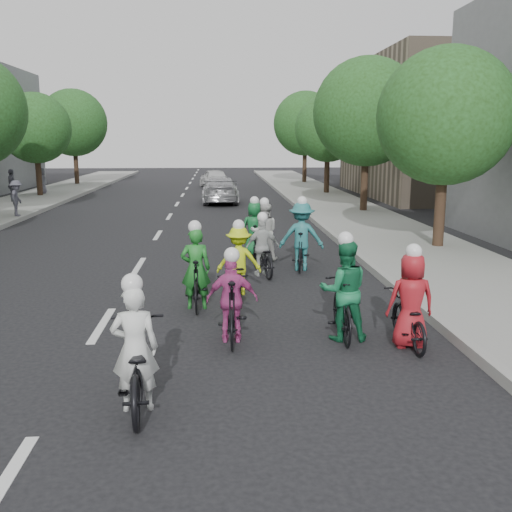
{
  "coord_description": "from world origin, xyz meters",
  "views": [
    {
      "loc": [
        2.12,
        -10.05,
        3.3
      ],
      "look_at": [
        2.89,
        1.2,
        1.0
      ],
      "focal_mm": 40.0,
      "sensor_mm": 36.0,
      "label": 1
    }
  ],
  "objects": [
    {
      "name": "tree_l_4",
      "position": [
        -8.2,
        24.0,
        3.96
      ],
      "size": [
        4.0,
        4.0,
        5.97
      ],
      "color": "black",
      "rests_on": "ground"
    },
    {
      "name": "cyclist_9",
      "position": [
        3.18,
        6.2,
        0.64
      ],
      "size": [
        0.77,
        1.55,
        1.73
      ],
      "rotation": [
        0.0,
        0.0,
        3.15
      ],
      "color": "black",
      "rests_on": "ground"
    },
    {
      "name": "tree_r_1",
      "position": [
        8.8,
        15.6,
        4.52
      ],
      "size": [
        4.8,
        4.8,
        6.93
      ],
      "color": "black",
      "rests_on": "ground"
    },
    {
      "name": "cyclist_2",
      "position": [
        2.57,
        2.03,
        0.6
      ],
      "size": [
        0.98,
        1.63,
        1.64
      ],
      "rotation": [
        0.0,
        0.0,
        3.11
      ],
      "color": "black",
      "rests_on": "ground"
    },
    {
      "name": "spectator_0",
      "position": [
        -6.3,
        14.5,
        0.9
      ],
      "size": [
        0.66,
        1.03,
        1.51
      ],
      "primitive_type": "imported",
      "rotation": [
        0.0,
        0.0,
        1.67
      ],
      "color": "#4E4D5A",
      "rests_on": "sidewalk_left"
    },
    {
      "name": "cyclist_4",
      "position": [
        5.2,
        -1.38,
        0.59
      ],
      "size": [
        0.76,
        1.65,
        1.7
      ],
      "rotation": [
        0.0,
        0.0,
        3.13
      ],
      "color": "black",
      "rests_on": "ground"
    },
    {
      "name": "tree_r_3",
      "position": [
        8.8,
        33.6,
        4.52
      ],
      "size": [
        4.8,
        4.8,
        6.93
      ],
      "color": "black",
      "rests_on": "ground"
    },
    {
      "name": "spectator_2",
      "position": [
        -8.38,
        25.14,
        0.91
      ],
      "size": [
        0.67,
        0.85,
        1.52
      ],
      "primitive_type": "imported",
      "rotation": [
        0.0,
        0.0,
        1.85
      ],
      "color": "#575563",
      "rests_on": "sidewalk_left"
    },
    {
      "name": "bldg_se",
      "position": [
        16.0,
        24.0,
        4.0
      ],
      "size": [
        10.0,
        14.0,
        8.0
      ],
      "primitive_type": "cube",
      "color": "gray",
      "rests_on": "ground"
    },
    {
      "name": "tree_l_5",
      "position": [
        -8.2,
        33.0,
        4.52
      ],
      "size": [
        4.8,
        4.8,
        6.93
      ],
      "color": "black",
      "rests_on": "ground"
    },
    {
      "name": "tree_r_2",
      "position": [
        8.8,
        24.6,
        3.96
      ],
      "size": [
        4.0,
        4.0,
        5.97
      ],
      "color": "black",
      "rests_on": "ground"
    },
    {
      "name": "spectator_1",
      "position": [
        -8.55,
        20.49,
        0.99
      ],
      "size": [
        0.66,
        1.06,
        1.68
      ],
      "primitive_type": "imported",
      "rotation": [
        0.0,
        0.0,
        1.84
      ],
      "color": "#4A4A56",
      "rests_on": "sidewalk_left"
    },
    {
      "name": "cyclist_6",
      "position": [
        3.41,
        5.62,
        0.62
      ],
      "size": [
        0.8,
        1.8,
        1.75
      ],
      "rotation": [
        0.0,
        0.0,
        3.1
      ],
      "color": "black",
      "rests_on": "ground"
    },
    {
      "name": "follow_car_lead",
      "position": [
        2.28,
        20.5,
        0.68
      ],
      "size": [
        1.93,
        4.72,
        1.37
      ],
      "primitive_type": "imported",
      "rotation": [
        0.0,
        0.0,
        3.14
      ],
      "color": "#ADAEB2",
      "rests_on": "ground"
    },
    {
      "name": "tree_r_0",
      "position": [
        8.8,
        6.6,
        3.96
      ],
      "size": [
        4.0,
        4.0,
        5.97
      ],
      "color": "black",
      "rests_on": "ground"
    },
    {
      "name": "curb_right",
      "position": [
        6.05,
        10.0,
        0.09
      ],
      "size": [
        0.18,
        80.0,
        0.18
      ],
      "primitive_type": "cube",
      "color": "#999993",
      "rests_on": "ground"
    },
    {
      "name": "ground",
      "position": [
        0.0,
        0.0,
        0.0
      ],
      "size": [
        120.0,
        120.0,
        0.0
      ],
      "primitive_type": "plane",
      "color": "black",
      "rests_on": "ground"
    },
    {
      "name": "cyclist_8",
      "position": [
        3.21,
        3.74,
        0.55
      ],
      "size": [
        0.92,
        1.81,
        1.58
      ],
      "rotation": [
        0.0,
        0.0,
        3.33
      ],
      "color": "black",
      "rests_on": "ground"
    },
    {
      "name": "cyclist_3",
      "position": [
        2.34,
        -0.92,
        0.61
      ],
      "size": [
        0.86,
        1.82,
        1.6
      ],
      "rotation": [
        0.0,
        0.0,
        3.11
      ],
      "color": "black",
      "rests_on": "ground"
    },
    {
      "name": "cyclist_7",
      "position": [
        4.26,
        4.26,
        0.74
      ],
      "size": [
        1.23,
        1.75,
        1.91
      ],
      "rotation": [
        0.0,
        0.0,
        2.97
      ],
      "color": "black",
      "rests_on": "ground"
    },
    {
      "name": "cyclist_1",
      "position": [
        4.2,
        -0.96,
        0.69
      ],
      "size": [
        0.85,
        1.74,
        1.84
      ],
      "rotation": [
        0.0,
        0.0,
        3.09
      ],
      "color": "black",
      "rests_on": "ground"
    },
    {
      "name": "follow_car_trail",
      "position": [
        1.89,
        30.12,
        0.67
      ],
      "size": [
        2.29,
        4.14,
        1.33
      ],
      "primitive_type": "imported",
      "rotation": [
        0.0,
        0.0,
        3.33
      ],
      "color": "silver",
      "rests_on": "ground"
    },
    {
      "name": "cyclist_0",
      "position": [
        1.09,
        -3.28,
        0.58
      ],
      "size": [
        0.85,
        2.01,
        1.74
      ],
      "rotation": [
        0.0,
        0.0,
        3.23
      ],
      "color": "black",
      "rests_on": "ground"
    },
    {
      "name": "sidewalk_right",
      "position": [
        8.0,
        10.0,
        0.07
      ],
      "size": [
        4.0,
        80.0,
        0.15
      ],
      "primitive_type": "cube",
      "color": "gray",
      "rests_on": "ground"
    },
    {
      "name": "cyclist_5",
      "position": [
        1.68,
        1.03,
        0.62
      ],
      "size": [
        0.6,
        1.7,
        1.77
      ],
      "rotation": [
        0.0,
        0.0,
        3.17
      ],
      "color": "black",
      "rests_on": "ground"
    }
  ]
}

